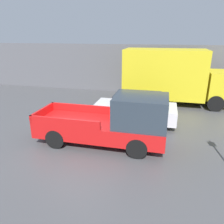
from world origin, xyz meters
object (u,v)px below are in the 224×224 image
at_px(pickup_truck, 114,122).
at_px(car, 136,108).
at_px(newspaper_box, 138,88).
at_px(delivery_truck, 171,75).

bearing_deg(pickup_truck, car, 78.27).
bearing_deg(newspaper_box, pickup_truck, -89.48).
height_order(pickup_truck, newspaper_box, pickup_truck).
xyz_separation_m(pickup_truck, newspaper_box, (-0.08, 9.09, -0.58)).
relative_size(pickup_truck, newspaper_box, 5.87).
relative_size(car, delivery_truck, 0.62).
height_order(car, newspaper_box, car).
xyz_separation_m(delivery_truck, newspaper_box, (-2.47, 2.13, -1.47)).
bearing_deg(delivery_truck, car, -113.33).
distance_m(pickup_truck, delivery_truck, 7.41).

